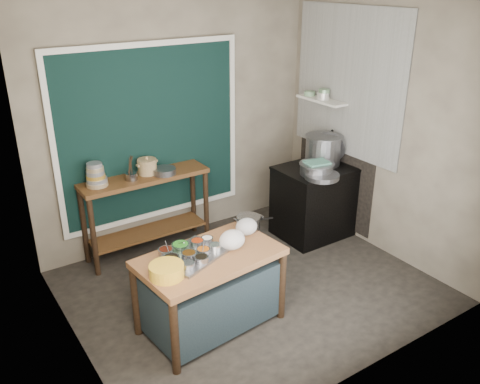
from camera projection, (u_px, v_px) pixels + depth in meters
floor at (250, 288)px, 5.30m from camera, size 3.50×3.00×0.02m
back_wall at (177, 124)px, 5.89m from camera, size 3.50×0.02×2.80m
left_wall at (61, 205)px, 3.84m from camera, size 0.02×3.00×2.80m
right_wall at (381, 131)px, 5.64m from camera, size 0.02×3.00×2.80m
ceiling at (253, 0)px, 4.18m from camera, size 3.50×3.00×0.02m
curtain_panel at (151, 134)px, 5.70m from camera, size 2.10×0.02×1.90m
curtain_frame at (151, 134)px, 5.70m from camera, size 2.22×0.03×2.02m
tile_panel at (347, 82)px, 5.86m from camera, size 0.02×1.70×1.70m
soot_patch at (334, 172)px, 6.40m from camera, size 0.01×1.30×1.30m
wall_shelf at (322, 100)px, 6.14m from camera, size 0.22×0.70×0.03m
prep_table at (210, 291)px, 4.59m from camera, size 1.31×0.83×0.75m
back_counter at (147, 214)px, 5.80m from camera, size 1.45×0.40×0.95m
stove_block at (315, 202)px, 6.23m from camera, size 0.90×0.68×0.85m
stove_top at (317, 169)px, 6.06m from camera, size 0.92×0.69×0.03m
condiment_tray at (192, 256)px, 4.40m from camera, size 0.69×0.59×0.03m
condiment_bowls at (189, 252)px, 4.38m from camera, size 0.55×0.42×0.06m
yellow_basin at (167, 271)px, 4.10m from camera, size 0.33×0.33×0.11m
saucepan at (248, 223)px, 4.86m from camera, size 0.29×0.29×0.13m
plastic_bag_a at (232, 240)px, 4.50m from camera, size 0.29×0.26×0.18m
plastic_bag_b at (246, 227)px, 4.75m from camera, size 0.24×0.21×0.16m
bowl_stack at (96, 176)px, 5.31m from camera, size 0.23×0.23×0.26m
utensil_cup at (131, 176)px, 5.49m from camera, size 0.16×0.16×0.08m
ceramic_crock at (147, 167)px, 5.64m from camera, size 0.27×0.27×0.15m
wide_bowl at (164, 171)px, 5.66m from camera, size 0.31×0.31×0.07m
stock_pot at (323, 150)px, 6.11m from camera, size 0.53×0.53×0.36m
pot_lid at (330, 146)px, 6.17m from camera, size 0.25×0.41×0.40m
steamer at (317, 169)px, 5.83m from camera, size 0.54×0.54×0.13m
green_cloth at (317, 162)px, 5.80m from camera, size 0.30×0.25×0.02m
shallow_pan at (322, 176)px, 5.73m from camera, size 0.50×0.50×0.05m
shelf_bowl_stack at (324, 95)px, 6.09m from camera, size 0.15×0.15×0.12m
shelf_bowl_green at (310, 93)px, 6.30m from camera, size 0.15×0.15×0.05m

